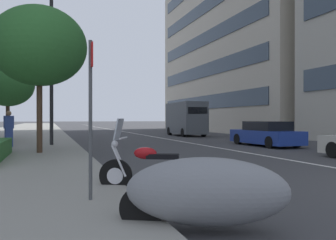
{
  "coord_description": "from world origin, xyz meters",
  "views": [
    {
      "loc": [
        -4.41,
        8.15,
        1.48
      ],
      "look_at": [
        11.75,
        2.61,
        1.42
      ],
      "focal_mm": 37.13,
      "sensor_mm": 36.0,
      "label": 1
    }
  ],
  "objects_px": {
    "delivery_van_ahead": "(186,118)",
    "parking_sign_by_curb": "(91,104)",
    "motorcycle_under_tarp": "(205,192)",
    "street_tree_far_plaza": "(8,85)",
    "motorcycle_nearest_camera": "(152,170)",
    "car_approaching_light": "(266,134)",
    "street_lamp_with_banners": "(59,48)",
    "pedestrian_on_plaza": "(9,129)",
    "street_tree_near_plaza_corner": "(39,46)"
  },
  "relations": [
    {
      "from": "street_tree_far_plaza",
      "to": "street_lamp_with_banners",
      "type": "bearing_deg",
      "value": -144.0
    },
    {
      "from": "motorcycle_under_tarp",
      "to": "parking_sign_by_curb",
      "type": "height_order",
      "value": "parking_sign_by_curb"
    },
    {
      "from": "street_tree_near_plaza_corner",
      "to": "street_tree_far_plaza",
      "type": "height_order",
      "value": "street_tree_near_plaza_corner"
    },
    {
      "from": "motorcycle_under_tarp",
      "to": "delivery_van_ahead",
      "type": "height_order",
      "value": "delivery_van_ahead"
    },
    {
      "from": "parking_sign_by_curb",
      "to": "motorcycle_nearest_camera",
      "type": "bearing_deg",
      "value": -56.0
    },
    {
      "from": "delivery_van_ahead",
      "to": "street_tree_far_plaza",
      "type": "xyz_separation_m",
      "value": [
        -5.65,
        13.61,
        1.97
      ]
    },
    {
      "from": "motorcycle_nearest_camera",
      "to": "parking_sign_by_curb",
      "type": "height_order",
      "value": "parking_sign_by_curb"
    },
    {
      "from": "car_approaching_light",
      "to": "parking_sign_by_curb",
      "type": "relative_size",
      "value": 1.75
    },
    {
      "from": "delivery_van_ahead",
      "to": "street_lamp_with_banners",
      "type": "distance_m",
      "value": 14.84
    },
    {
      "from": "motorcycle_nearest_camera",
      "to": "parking_sign_by_curb",
      "type": "relative_size",
      "value": 0.78
    },
    {
      "from": "street_tree_far_plaza",
      "to": "street_tree_near_plaza_corner",
      "type": "bearing_deg",
      "value": -166.15
    },
    {
      "from": "delivery_van_ahead",
      "to": "street_tree_far_plaza",
      "type": "relative_size",
      "value": 1.18
    },
    {
      "from": "street_tree_near_plaza_corner",
      "to": "motorcycle_nearest_camera",
      "type": "bearing_deg",
      "value": -163.73
    },
    {
      "from": "street_lamp_with_banners",
      "to": "pedestrian_on_plaza",
      "type": "height_order",
      "value": "street_lamp_with_banners"
    },
    {
      "from": "motorcycle_nearest_camera",
      "to": "street_tree_near_plaza_corner",
      "type": "bearing_deg",
      "value": -48.45
    },
    {
      "from": "motorcycle_nearest_camera",
      "to": "car_approaching_light",
      "type": "xyz_separation_m",
      "value": [
        9.49,
        -9.24,
        0.19
      ]
    },
    {
      "from": "delivery_van_ahead",
      "to": "motorcycle_nearest_camera",
      "type": "bearing_deg",
      "value": 157.75
    },
    {
      "from": "car_approaching_light",
      "to": "parking_sign_by_curb",
      "type": "xyz_separation_m",
      "value": [
        -10.37,
        10.54,
        1.08
      ]
    },
    {
      "from": "street_lamp_with_banners",
      "to": "motorcycle_under_tarp",
      "type": "bearing_deg",
      "value": -174.35
    },
    {
      "from": "motorcycle_nearest_camera",
      "to": "street_tree_near_plaza_corner",
      "type": "xyz_separation_m",
      "value": [
        7.89,
        2.3,
        3.88
      ]
    },
    {
      "from": "motorcycle_under_tarp",
      "to": "street_tree_far_plaza",
      "type": "height_order",
      "value": "street_tree_far_plaza"
    },
    {
      "from": "pedestrian_on_plaza",
      "to": "street_tree_far_plaza",
      "type": "bearing_deg",
      "value": 163.97
    },
    {
      "from": "motorcycle_nearest_camera",
      "to": "street_tree_near_plaza_corner",
      "type": "height_order",
      "value": "street_tree_near_plaza_corner"
    },
    {
      "from": "car_approaching_light",
      "to": "street_lamp_with_banners",
      "type": "distance_m",
      "value": 11.9
    },
    {
      "from": "parking_sign_by_curb",
      "to": "street_lamp_with_banners",
      "type": "distance_m",
      "value": 13.34
    },
    {
      "from": "street_lamp_with_banners",
      "to": "street_tree_far_plaza",
      "type": "height_order",
      "value": "street_lamp_with_banners"
    },
    {
      "from": "motorcycle_nearest_camera",
      "to": "motorcycle_under_tarp",
      "type": "bearing_deg",
      "value": 114.53
    },
    {
      "from": "delivery_van_ahead",
      "to": "street_tree_far_plaza",
      "type": "height_order",
      "value": "street_tree_far_plaza"
    },
    {
      "from": "motorcycle_under_tarp",
      "to": "car_approaching_light",
      "type": "distance_m",
      "value": 15.23
    },
    {
      "from": "delivery_van_ahead",
      "to": "pedestrian_on_plaza",
      "type": "bearing_deg",
      "value": 129.22
    },
    {
      "from": "delivery_van_ahead",
      "to": "pedestrian_on_plaza",
      "type": "distance_m",
      "value": 16.62
    },
    {
      "from": "street_lamp_with_banners",
      "to": "street_tree_far_plaza",
      "type": "relative_size",
      "value": 1.78
    },
    {
      "from": "motorcycle_nearest_camera",
      "to": "street_tree_near_plaza_corner",
      "type": "relative_size",
      "value": 0.36
    },
    {
      "from": "parking_sign_by_curb",
      "to": "pedestrian_on_plaza",
      "type": "xyz_separation_m",
      "value": [
        12.15,
        2.45,
        -0.7
      ]
    },
    {
      "from": "motorcycle_under_tarp",
      "to": "pedestrian_on_plaza",
      "type": "distance_m",
      "value": 14.36
    },
    {
      "from": "motorcycle_nearest_camera",
      "to": "street_lamp_with_banners",
      "type": "height_order",
      "value": "street_lamp_with_banners"
    },
    {
      "from": "car_approaching_light",
      "to": "street_lamp_with_banners",
      "type": "relative_size",
      "value": 0.55
    },
    {
      "from": "street_tree_far_plaza",
      "to": "pedestrian_on_plaza",
      "type": "bearing_deg",
      "value": -173.56
    },
    {
      "from": "car_approaching_light",
      "to": "street_tree_near_plaza_corner",
      "type": "xyz_separation_m",
      "value": [
        -1.61,
        11.54,
        3.69
      ]
    },
    {
      "from": "motorcycle_under_tarp",
      "to": "street_tree_far_plaza",
      "type": "xyz_separation_m",
      "value": [
        18.44,
        4.23,
        2.97
      ]
    },
    {
      "from": "parking_sign_by_curb",
      "to": "pedestrian_on_plaza",
      "type": "height_order",
      "value": "parking_sign_by_curb"
    },
    {
      "from": "car_approaching_light",
      "to": "street_tree_far_plaza",
      "type": "relative_size",
      "value": 0.98
    },
    {
      "from": "parking_sign_by_curb",
      "to": "street_lamp_with_banners",
      "type": "xyz_separation_m",
      "value": [
        12.89,
        0.18,
        3.42
      ]
    },
    {
      "from": "delivery_van_ahead",
      "to": "street_tree_near_plaza_corner",
      "type": "bearing_deg",
      "value": 140.68
    },
    {
      "from": "delivery_van_ahead",
      "to": "pedestrian_on_plaza",
      "type": "xyz_separation_m",
      "value": [
        -10.23,
        13.1,
        -0.52
      ]
    },
    {
      "from": "delivery_van_ahead",
      "to": "street_tree_far_plaza",
      "type": "distance_m",
      "value": 14.87
    },
    {
      "from": "delivery_van_ahead",
      "to": "parking_sign_by_curb",
      "type": "xyz_separation_m",
      "value": [
        -22.38,
        10.64,
        0.19
      ]
    },
    {
      "from": "motorcycle_under_tarp",
      "to": "motorcycle_nearest_camera",
      "type": "distance_m",
      "value": 2.59
    },
    {
      "from": "delivery_van_ahead",
      "to": "street_tree_near_plaza_corner",
      "type": "relative_size",
      "value": 0.96
    },
    {
      "from": "delivery_van_ahead",
      "to": "motorcycle_under_tarp",
      "type": "bearing_deg",
      "value": 159.97
    }
  ]
}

